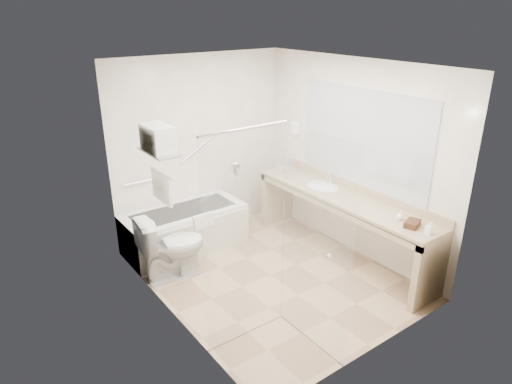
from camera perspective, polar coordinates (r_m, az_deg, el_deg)
floor at (r=5.67m, az=1.82°, el=-10.34°), size 3.20×3.20×0.00m
ceiling at (r=4.81m, az=2.19°, el=15.65°), size 2.60×3.20×0.10m
wall_back at (r=6.38m, az=-6.94°, el=5.64°), size 2.60×0.10×2.50m
wall_front at (r=4.08m, az=16.01°, el=-4.87°), size 2.60×0.10×2.50m
wall_left at (r=4.48m, az=-11.23°, el=-1.90°), size 0.10×3.20×2.50m
wall_right at (r=5.96m, az=11.91°, el=4.13°), size 0.10×3.20×2.50m
bathtub at (r=6.22m, az=-8.89°, el=-4.58°), size 1.60×0.73×0.59m
grab_bar_short at (r=6.06m, az=-14.45°, el=1.19°), size 0.40×0.03×0.03m
grab_bar_long at (r=6.32m, az=-7.16°, el=5.48°), size 0.53×0.03×0.33m
shower_enclosure at (r=4.17m, az=2.96°, el=-6.23°), size 0.96×0.91×2.11m
towel_shelf at (r=4.66m, az=-12.12°, el=5.58°), size 0.24×0.55×0.81m
vanity_counter at (r=5.89m, az=10.70°, el=-2.36°), size 0.55×2.70×0.95m
sink at (r=6.09m, az=8.32°, el=0.49°), size 0.40×0.52×0.14m
faucet at (r=6.15m, az=9.34°, el=1.74°), size 0.03×0.03×0.14m
mirror at (r=5.77m, az=13.18°, el=6.56°), size 0.02×2.00×1.20m
hairdryer_unit at (r=6.59m, az=4.98°, el=8.05°), size 0.08×0.10×0.18m
toilet at (r=5.56m, az=-10.46°, el=-6.75°), size 0.84×0.53×0.78m
amenity_basket at (r=5.19m, az=18.96°, el=-3.76°), size 0.23×0.19×0.07m
soap_bottle_a at (r=5.08m, az=20.77°, el=-4.62°), size 0.07×0.14×0.06m
soap_bottle_b at (r=5.30m, az=17.53°, el=-2.92°), size 0.10×0.11×0.08m
water_bottle_left at (r=6.30m, az=4.08°, el=2.70°), size 0.07×0.07×0.22m
water_bottle_mid at (r=6.14m, az=5.28°, el=1.93°), size 0.06×0.06×0.18m
water_bottle_right at (r=6.53m, az=3.54°, el=3.30°), size 0.06×0.06×0.20m
drinking_glass_near at (r=6.03m, az=7.89°, el=1.05°), size 0.09×0.09×0.09m
drinking_glass_far at (r=6.43m, az=3.00°, el=2.64°), size 0.10×0.10×0.10m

